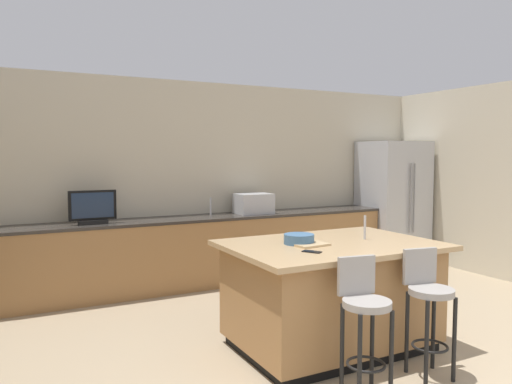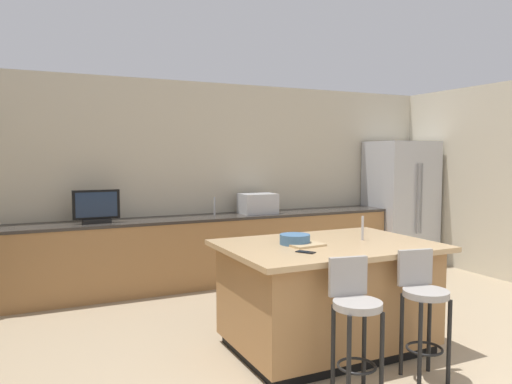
{
  "view_description": "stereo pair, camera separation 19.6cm",
  "coord_description": "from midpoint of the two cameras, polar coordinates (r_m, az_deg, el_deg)",
  "views": [
    {
      "loc": [
        -2.51,
        -1.65,
        1.71
      ],
      "look_at": [
        -0.13,
        2.93,
        1.32
      ],
      "focal_mm": 34.25,
      "sensor_mm": 36.0,
      "label": 1
    },
    {
      "loc": [
        -2.33,
        -1.74,
        1.71
      ],
      "look_at": [
        -0.13,
        2.93,
        1.32
      ],
      "focal_mm": 34.25,
      "sensor_mm": 36.0,
      "label": 2
    }
  ],
  "objects": [
    {
      "name": "cell_phone",
      "position": [
        3.91,
        7.26,
        -6.98
      ],
      "size": [
        0.14,
        0.16,
        0.01
      ],
      "primitive_type": "cube",
      "rotation": [
        0.0,
        0.0,
        0.55
      ],
      "color": "black",
      "rests_on": "kitchen_island"
    },
    {
      "name": "kitchen_island",
      "position": [
        4.45,
        9.58,
        -11.76
      ],
      "size": [
        1.82,
        1.27,
        0.94
      ],
      "color": "black",
      "rests_on": "ground_plane"
    },
    {
      "name": "bar_stool_right",
      "position": [
        4.03,
        20.28,
        -12.08
      ],
      "size": [
        0.34,
        0.36,
        0.97
      ],
      "rotation": [
        0.0,
        0.0,
        -0.18
      ],
      "color": "gray",
      "rests_on": "ground_plane"
    },
    {
      "name": "cutting_board",
      "position": [
        4.2,
        7.08,
        -6.12
      ],
      "size": [
        0.31,
        0.27,
        0.02
      ],
      "primitive_type": "cube",
      "rotation": [
        0.0,
        0.0,
        0.11
      ],
      "color": "tan",
      "rests_on": "kitchen_island"
    },
    {
      "name": "wall_back",
      "position": [
        6.82,
        -4.47,
        1.3
      ],
      "size": [
        7.55,
        0.12,
        2.69
      ],
      "primitive_type": "cube",
      "color": "beige",
      "rests_on": "ground_plane"
    },
    {
      "name": "refrigerator",
      "position": [
        8.04,
        17.18,
        -1.19
      ],
      "size": [
        0.95,
        0.82,
        1.92
      ],
      "color": "#B7BABF",
      "rests_on": "ground_plane"
    },
    {
      "name": "sink_faucet_island",
      "position": [
        4.55,
        13.55,
        -4.12
      ],
      "size": [
        0.02,
        0.02,
        0.22
      ],
      "primitive_type": "cylinder",
      "color": "#B2B2B7",
      "rests_on": "kitchen_island"
    },
    {
      "name": "fruit_bowl",
      "position": [
        4.25,
        5.88,
        -5.52
      ],
      "size": [
        0.26,
        0.26,
        0.09
      ],
      "primitive_type": "cylinder",
      "color": "#3F668C",
      "rests_on": "kitchen_island"
    },
    {
      "name": "tv_monitor",
      "position": [
        6.02,
        -17.27,
        -1.78
      ],
      "size": [
        0.54,
        0.16,
        0.39
      ],
      "color": "black",
      "rests_on": "counter_back"
    },
    {
      "name": "bar_stool_left",
      "position": [
        3.58,
        13.08,
        -13.91
      ],
      "size": [
        0.34,
        0.36,
        0.98
      ],
      "rotation": [
        0.0,
        0.0,
        -0.16
      ],
      "color": "gray",
      "rests_on": "ground_plane"
    },
    {
      "name": "sink_faucet_back",
      "position": [
        6.56,
        -4.01,
        -1.65
      ],
      "size": [
        0.02,
        0.02,
        0.24
      ],
      "primitive_type": "cylinder",
      "color": "#B2B2B7",
      "rests_on": "counter_back"
    },
    {
      "name": "counter_back",
      "position": [
        6.55,
        -3.89,
        -6.72
      ],
      "size": [
        5.18,
        0.62,
        0.9
      ],
      "color": "#9E7042",
      "rests_on": "ground_plane"
    },
    {
      "name": "microwave",
      "position": [
        6.71,
        1.04,
        -1.36
      ],
      "size": [
        0.48,
        0.36,
        0.27
      ],
      "primitive_type": "cube",
      "color": "#B7BABF",
      "rests_on": "counter_back"
    }
  ]
}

